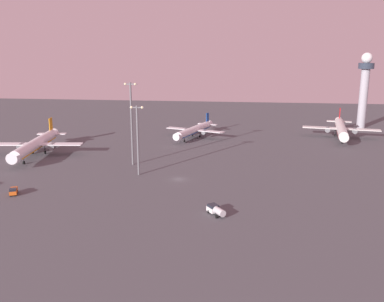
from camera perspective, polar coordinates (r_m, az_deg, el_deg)
name	(u,v)px	position (r m, az deg, el deg)	size (l,w,h in m)	color
ground_plane	(179,179)	(139.82, -1.81, -3.82)	(416.00, 416.00, 0.00)	#4C4C51
control_tower	(364,85)	(244.50, 22.20, 8.22)	(8.00, 8.00, 39.75)	#A8A8B2
airplane_mid_apron	(36,144)	(180.83, -20.24, 0.88)	(36.68, 47.01, 12.06)	white
airplane_taxiway_distant	(195,130)	(203.85, 0.36, 2.86)	(29.26, 37.19, 9.81)	white
airplane_terminal_side	(341,128)	(215.45, 19.43, 2.88)	(36.02, 46.09, 11.84)	silver
fuel_truck	(216,210)	(110.67, 3.24, -7.91)	(5.39, 6.34, 2.35)	white
maintenance_van	(13,191)	(135.59, -22.90, -4.98)	(3.42, 4.58, 2.25)	#D85919
apron_light_east	(138,136)	(142.37, -7.33, 2.08)	(4.80, 0.90, 23.69)	slate
apron_light_west	(131,119)	(154.93, -8.16, 4.25)	(4.80, 0.90, 30.20)	slate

